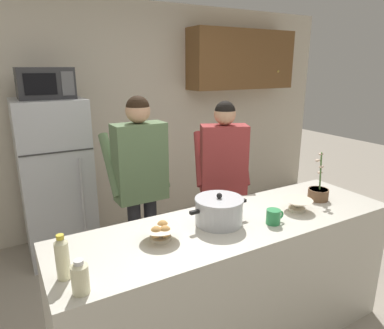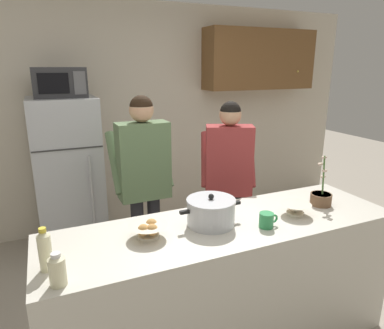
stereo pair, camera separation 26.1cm
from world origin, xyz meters
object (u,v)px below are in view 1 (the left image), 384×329
object	(u,v)px
empty_bowl	(297,204)
bottle_mid_counter	(80,277)
person_by_sink	(223,169)
potted_orchid	(318,192)
microwave	(45,83)
person_near_pot	(140,172)
bread_bowl	(160,231)
cooking_pot	(219,211)
coffee_mug	(274,217)
bottle_near_edge	(62,257)
refrigerator	(56,180)

from	to	relation	value
empty_bowl	bottle_mid_counter	size ratio (longest dim) A/B	1.27
person_by_sink	bottle_mid_counter	xyz separation A→B (m)	(-1.49, -1.05, 0.00)
potted_orchid	empty_bowl	bearing A→B (deg)	-166.46
microwave	person_near_pot	xyz separation A→B (m)	(0.54, -0.90, -0.70)
bread_bowl	empty_bowl	distance (m)	1.01
cooking_pot	bread_bowl	bearing A→B (deg)	-178.17
coffee_mug	bottle_near_edge	xyz separation A→B (m)	(-1.27, 0.04, 0.06)
cooking_pot	empty_bowl	distance (m)	0.60
coffee_mug	bottle_near_edge	world-z (taller)	bottle_near_edge
cooking_pot	coffee_mug	distance (m)	0.35
person_near_pot	potted_orchid	world-z (taller)	person_near_pot
cooking_pot	coffee_mug	world-z (taller)	cooking_pot
coffee_mug	potted_orchid	size ratio (longest dim) A/B	0.36
person_by_sink	potted_orchid	distance (m)	0.86
cooking_pot	bread_bowl	xyz separation A→B (m)	(-0.42, -0.01, -0.04)
refrigerator	bottle_near_edge	size ratio (longest dim) A/B	7.04
empty_bowl	bottle_near_edge	xyz separation A→B (m)	(-1.56, -0.03, 0.06)
bread_bowl	coffee_mug	bearing A→B (deg)	-12.91
bread_bowl	empty_bowl	size ratio (longest dim) A/B	1.11
bread_bowl	bottle_near_edge	size ratio (longest dim) A/B	1.02
bottle_near_edge	person_near_pot	bearing A→B (deg)	52.50
person_by_sink	coffee_mug	xyz separation A→B (m)	(-0.26, -0.94, -0.03)
refrigerator	empty_bowl	world-z (taller)	refrigerator
bread_bowl	refrigerator	bearing A→B (deg)	99.66
bread_bowl	bottle_near_edge	world-z (taller)	bottle_near_edge
bottle_mid_counter	person_by_sink	bearing A→B (deg)	35.20
microwave	person_by_sink	world-z (taller)	microwave
microwave	potted_orchid	size ratio (longest dim) A/B	1.31
cooking_pot	bottle_mid_counter	distance (m)	0.97
refrigerator	bread_bowl	distance (m)	1.86
microwave	person_by_sink	distance (m)	1.81
potted_orchid	cooking_pot	bearing A→B (deg)	177.87
bottle_mid_counter	coffee_mug	bearing A→B (deg)	5.02
bread_bowl	person_near_pot	bearing A→B (deg)	75.67
person_by_sink	cooking_pot	world-z (taller)	person_by_sink
potted_orchid	bottle_near_edge	bearing A→B (deg)	-176.87
person_near_pot	empty_bowl	size ratio (longest dim) A/B	8.01
empty_bowl	bread_bowl	bearing A→B (deg)	174.99
microwave	bread_bowl	world-z (taller)	microwave
cooking_pot	potted_orchid	size ratio (longest dim) A/B	1.15
person_by_sink	empty_bowl	size ratio (longest dim) A/B	7.70
cooking_pot	bottle_mid_counter	bearing A→B (deg)	-162.87
person_near_pot	bottle_near_edge	xyz separation A→B (m)	(-0.79, -1.03, -0.02)
microwave	person_by_sink	xyz separation A→B (m)	(1.29, -1.03, -0.74)
person_by_sink	cooking_pot	distance (m)	0.95
person_by_sink	bread_bowl	bearing A→B (deg)	-141.48
coffee_mug	bread_bowl	size ratio (longest dim) A/B	0.57
refrigerator	bottle_mid_counter	bearing A→B (deg)	-95.44
empty_bowl	person_by_sink	bearing A→B (deg)	92.01
bread_bowl	bottle_near_edge	bearing A→B (deg)	-167.83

